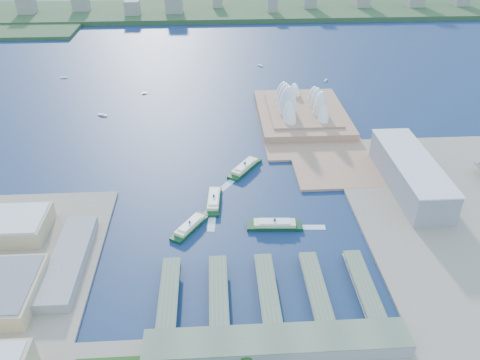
{
  "coord_description": "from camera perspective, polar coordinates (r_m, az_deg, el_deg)",
  "views": [
    {
      "loc": [
        -26.77,
        -363.17,
        300.37
      ],
      "look_at": [
        -0.09,
        82.06,
        18.0
      ],
      "focal_mm": 35.0,
      "sensor_mm": 36.0,
      "label": 1
    }
  ],
  "objects": [
    {
      "name": "ground",
      "position": [
        472.05,
        0.61,
        -7.18
      ],
      "size": [
        3000.0,
        3000.0,
        0.0
      ],
      "primitive_type": "plane",
      "color": "#0E1A44",
      "rests_on": "ground"
    },
    {
      "name": "peninsula",
      "position": [
        704.05,
        7.96,
        6.89
      ],
      "size": [
        135.0,
        220.0,
        3.0
      ],
      "primitive_type": "cube",
      "color": "#A4765A",
      "rests_on": "ground"
    },
    {
      "name": "far_shore",
      "position": [
        1375.31,
        -2.38,
        19.95
      ],
      "size": [
        2200.0,
        260.0,
        12.0
      ],
      "primitive_type": "cube",
      "color": "#2D4926",
      "rests_on": "ground"
    },
    {
      "name": "opera_house",
      "position": [
        709.26,
        7.65,
        9.81
      ],
      "size": [
        134.0,
        180.0,
        58.0
      ],
      "primitive_type": null,
      "color": "white",
      "rests_on": "peninsula"
    },
    {
      "name": "toaster_building",
      "position": [
        569.13,
        20.02,
        0.73
      ],
      "size": [
        45.0,
        155.0,
        35.0
      ],
      "primitive_type": "cube",
      "color": "gray",
      "rests_on": "east_land"
    },
    {
      "name": "ferry_wharves",
      "position": [
        414.92,
        3.33,
        -13.19
      ],
      "size": [
        184.0,
        90.0,
        9.3
      ],
      "primitive_type": null,
      "color": "#55664D",
      "rests_on": "ground"
    },
    {
      "name": "terminal_building",
      "position": [
        372.43,
        4.58,
        -19.29
      ],
      "size": [
        200.0,
        28.0,
        12.0
      ],
      "primitive_type": "cube",
      "color": "gray",
      "rests_on": "south_land"
    },
    {
      "name": "ferry_a",
      "position": [
        520.24,
        -3.21,
        -2.28
      ],
      "size": [
        18.58,
        56.88,
        10.58
      ],
      "primitive_type": null,
      "rotation": [
        0.0,
        0.0,
        -0.08
      ],
      "color": "#0D3516",
      "rests_on": "ground"
    },
    {
      "name": "ferry_b",
      "position": [
        579.05,
        0.6,
        1.73
      ],
      "size": [
        46.39,
        56.92,
        11.17
      ],
      "primitive_type": null,
      "rotation": [
        0.0,
        0.0,
        -0.62
      ],
      "color": "#0D3516",
      "rests_on": "ground"
    },
    {
      "name": "ferry_c",
      "position": [
        484.52,
        -6.14,
        -5.45
      ],
      "size": [
        40.29,
        51.2,
        9.95
      ],
      "primitive_type": null,
      "rotation": [
        0.0,
        0.0,
        2.55
      ],
      "color": "#0D3516",
      "rests_on": "ground"
    },
    {
      "name": "ferry_d",
      "position": [
        484.71,
        4.24,
        -5.25
      ],
      "size": [
        57.81,
        17.95,
        10.79
      ],
      "primitive_type": null,
      "rotation": [
        0.0,
        0.0,
        1.51
      ],
      "color": "#0D3516",
      "rests_on": "ground"
    },
    {
      "name": "boat_a",
      "position": [
        754.53,
        -16.41,
        7.64
      ],
      "size": [
        15.32,
        10.17,
        2.93
      ],
      "primitive_type": null,
      "rotation": [
        0.0,
        0.0,
        1.11
      ],
      "color": "white",
      "rests_on": "ground"
    },
    {
      "name": "boat_b",
      "position": [
        822.32,
        -11.59,
        10.34
      ],
      "size": [
        9.47,
        6.39,
        2.42
      ],
      "primitive_type": null,
      "rotation": [
        0.0,
        0.0,
        1.97
      ],
      "color": "white",
      "rests_on": "ground"
    },
    {
      "name": "boat_c",
      "position": [
        877.72,
        10.4,
        11.89
      ],
      "size": [
        8.74,
        12.04,
        2.67
      ],
      "primitive_type": null,
      "rotation": [
        0.0,
        0.0,
        2.64
      ],
      "color": "white",
      "rests_on": "ground"
    },
    {
      "name": "boat_d",
      "position": [
        934.85,
        -20.63,
        11.63
      ],
      "size": [
        14.85,
        4.34,
        2.47
      ],
      "primitive_type": null,
      "rotation": [
        0.0,
        0.0,
        1.49
      ],
      "color": "white",
      "rests_on": "ground"
    },
    {
      "name": "boat_e",
      "position": [
        941.37,
        2.44,
        13.8
      ],
      "size": [
        10.85,
        11.97,
        3.02
      ],
      "primitive_type": null,
      "rotation": [
        0.0,
        0.0,
        0.69
      ],
      "color": "white",
      "rests_on": "ground"
    }
  ]
}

